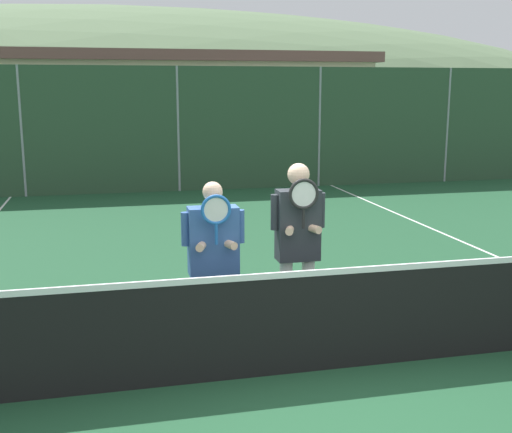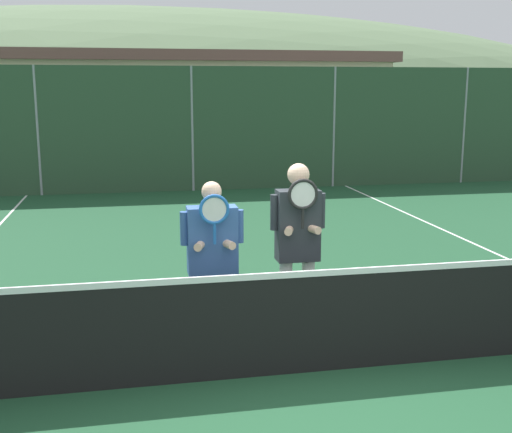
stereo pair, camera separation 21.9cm
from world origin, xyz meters
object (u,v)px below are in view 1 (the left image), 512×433
(car_left_of_center, at_px, (100,146))
(car_right_of_center, at_px, (410,141))
(player_center_left, at_px, (298,240))
(player_leftmost, at_px, (214,255))
(car_center, at_px, (264,146))

(car_left_of_center, xyz_separation_m, car_right_of_center, (9.61, 0.09, -0.03))
(player_center_left, height_order, car_left_of_center, car_left_of_center)
(player_leftmost, relative_size, player_center_left, 0.92)
(player_leftmost, xyz_separation_m, car_center, (3.63, 12.69, -0.14))
(car_center, height_order, car_right_of_center, car_right_of_center)
(car_right_of_center, bearing_deg, car_center, -177.09)
(car_left_of_center, relative_size, car_right_of_center, 0.94)
(player_leftmost, xyz_separation_m, player_center_left, (0.86, 0.07, 0.09))
(player_center_left, distance_m, car_left_of_center, 12.94)
(player_center_left, bearing_deg, car_left_of_center, 98.77)
(player_center_left, xyz_separation_m, car_center, (2.77, 12.62, -0.23))
(car_center, bearing_deg, player_center_left, -102.37)
(player_center_left, height_order, car_center, player_center_left)
(player_center_left, bearing_deg, car_right_of_center, 59.31)
(player_center_left, distance_m, car_center, 12.93)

